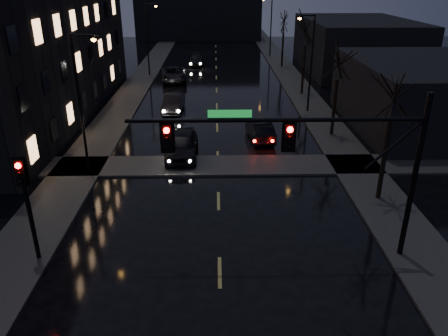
{
  "coord_description": "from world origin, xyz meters",
  "views": [
    {
      "loc": [
        -0.11,
        -6.19,
        10.85
      ],
      "look_at": [
        0.23,
        11.03,
        3.2
      ],
      "focal_mm": 35.0,
      "sensor_mm": 36.0,
      "label": 1
    }
  ],
  "objects_px": {
    "oncoming_car_a": "(182,145)",
    "oncoming_car_d": "(196,60)",
    "oncoming_car_b": "(173,103)",
    "oncoming_car_c": "(174,74)",
    "lead_car": "(260,131)"
  },
  "relations": [
    {
      "from": "oncoming_car_a",
      "to": "oncoming_car_d",
      "type": "bearing_deg",
      "value": 90.4
    },
    {
      "from": "oncoming_car_a",
      "to": "oncoming_car_b",
      "type": "distance_m",
      "value": 10.49
    },
    {
      "from": "oncoming_car_c",
      "to": "oncoming_car_d",
      "type": "height_order",
      "value": "oncoming_car_c"
    },
    {
      "from": "oncoming_car_d",
      "to": "oncoming_car_c",
      "type": "bearing_deg",
      "value": -104.95
    },
    {
      "from": "oncoming_car_a",
      "to": "lead_car",
      "type": "relative_size",
      "value": 1.2
    },
    {
      "from": "oncoming_car_a",
      "to": "oncoming_car_b",
      "type": "height_order",
      "value": "oncoming_car_a"
    },
    {
      "from": "oncoming_car_b",
      "to": "oncoming_car_d",
      "type": "relative_size",
      "value": 0.91
    },
    {
      "from": "oncoming_car_a",
      "to": "oncoming_car_b",
      "type": "bearing_deg",
      "value": 97.81
    },
    {
      "from": "oncoming_car_b",
      "to": "lead_car",
      "type": "bearing_deg",
      "value": -43.46
    },
    {
      "from": "oncoming_car_a",
      "to": "oncoming_car_c",
      "type": "relative_size",
      "value": 0.88
    },
    {
      "from": "oncoming_car_b",
      "to": "oncoming_car_c",
      "type": "height_order",
      "value": "oncoming_car_c"
    },
    {
      "from": "oncoming_car_b",
      "to": "oncoming_car_d",
      "type": "xyz_separation_m",
      "value": [
        1.16,
        20.76,
        -0.02
      ]
    },
    {
      "from": "lead_car",
      "to": "oncoming_car_d",
      "type": "bearing_deg",
      "value": -85.42
    },
    {
      "from": "oncoming_car_c",
      "to": "oncoming_car_d",
      "type": "distance_m",
      "value": 9.43
    },
    {
      "from": "oncoming_car_c",
      "to": "oncoming_car_a",
      "type": "bearing_deg",
      "value": -90.43
    }
  ]
}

